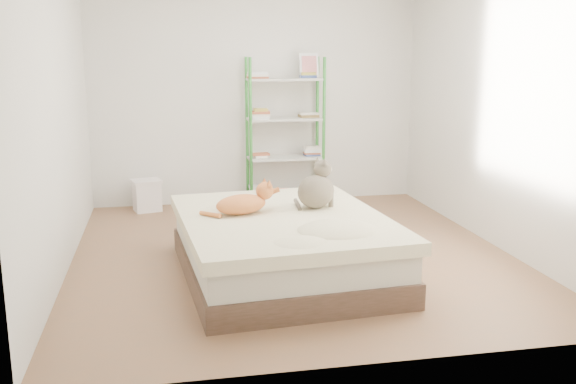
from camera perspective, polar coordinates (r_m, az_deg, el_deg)
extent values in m
cube|color=#8C613F|center=(5.74, 0.33, -5.51)|extent=(3.80, 4.20, 0.01)
cube|color=white|center=(7.54, -2.85, 8.89)|extent=(3.80, 0.01, 2.60)
cube|color=white|center=(3.46, 7.30, 4.50)|extent=(3.80, 0.01, 2.60)
cube|color=white|center=(5.43, -19.85, 6.76)|extent=(0.01, 4.20, 2.60)
cube|color=white|center=(6.14, 18.15, 7.46)|extent=(0.01, 4.20, 2.60)
cube|color=brown|center=(5.17, -0.45, -6.43)|extent=(1.68, 2.03, 0.19)
cube|color=beige|center=(5.11, -0.45, -4.30)|extent=(1.63, 1.97, 0.21)
cube|color=#FEF8C6|center=(5.07, -0.46, -2.65)|extent=(1.71, 2.07, 0.10)
cylinder|color=green|center=(7.19, -3.33, 5.10)|extent=(0.04, 0.04, 1.70)
cylinder|color=green|center=(7.51, -3.66, 5.41)|extent=(0.04, 0.04, 1.70)
cylinder|color=green|center=(7.35, 3.20, 5.27)|extent=(0.04, 0.04, 1.70)
cylinder|color=green|center=(7.66, 2.61, 5.57)|extent=(0.04, 0.04, 1.70)
cube|color=silver|center=(7.55, -0.26, -0.31)|extent=(0.86, 0.34, 0.02)
cube|color=silver|center=(7.46, -0.26, 3.06)|extent=(0.86, 0.34, 0.02)
cube|color=silver|center=(7.40, -0.27, 6.50)|extent=(0.86, 0.34, 0.02)
cube|color=silver|center=(7.37, -0.27, 9.99)|extent=(0.86, 0.34, 0.02)
cube|color=#B75B3A|center=(7.49, -2.52, 0.02)|extent=(0.20, 0.16, 0.09)
cube|color=#B75B3A|center=(7.54, -0.26, 0.12)|extent=(0.20, 0.16, 0.09)
cube|color=#B75B3A|center=(7.60, 1.96, 0.21)|extent=(0.20, 0.16, 0.09)
cube|color=#B75B3A|center=(7.40, -2.55, 3.43)|extent=(0.20, 0.16, 0.09)
cube|color=#B75B3A|center=(7.51, 1.99, 3.57)|extent=(0.20, 0.16, 0.09)
cube|color=#B75B3A|center=(7.34, -2.58, 6.89)|extent=(0.20, 0.16, 0.09)
cube|color=#B75B3A|center=(7.46, 2.01, 6.98)|extent=(0.20, 0.16, 0.09)
cube|color=#B75B3A|center=(7.31, -2.62, 10.40)|extent=(0.20, 0.16, 0.09)
cube|color=#B75B3A|center=(7.43, 2.04, 10.44)|extent=(0.20, 0.16, 0.09)
cube|color=white|center=(7.47, 1.88, 11.18)|extent=(0.22, 0.08, 0.28)
cube|color=#E72647|center=(7.46, 1.90, 11.18)|extent=(0.17, 0.05, 0.21)
cube|color=#A36942|center=(6.38, -1.06, -1.92)|extent=(0.53, 0.43, 0.37)
cube|color=#462089|center=(6.18, -0.75, -2.48)|extent=(0.32, 0.02, 0.08)
cube|color=#A36942|center=(6.14, -0.73, -0.74)|extent=(0.53, 0.17, 0.12)
cube|color=white|center=(7.38, -12.42, -0.40)|extent=(0.33, 0.30, 0.33)
cube|color=white|center=(7.34, -12.49, 0.96)|extent=(0.37, 0.34, 0.03)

